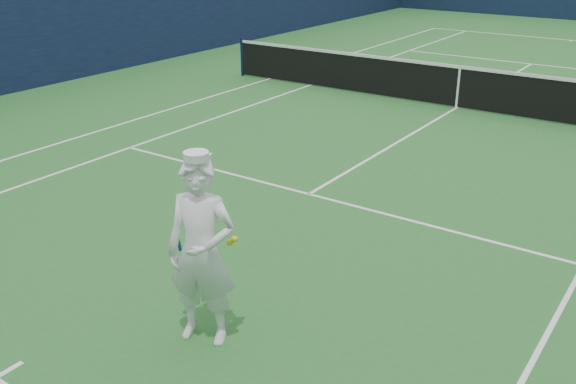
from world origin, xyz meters
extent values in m
plane|color=#266428|center=(0.00, 0.00, 0.00)|extent=(80.00, 80.00, 0.00)
cube|color=white|center=(0.00, 11.88, 0.00)|extent=(11.03, 0.06, 0.01)
cube|color=white|center=(-5.49, 0.00, 0.00)|extent=(0.06, 23.83, 0.01)
cube|color=white|center=(-4.12, 0.00, 0.00)|extent=(0.06, 23.77, 0.01)
cube|color=white|center=(0.00, 6.40, 0.00)|extent=(8.23, 0.06, 0.01)
cube|color=white|center=(0.00, -6.40, 0.00)|extent=(8.23, 0.06, 0.01)
cube|color=white|center=(0.00, 0.00, 0.00)|extent=(0.06, 12.80, 0.01)
cube|color=white|center=(0.00, 11.73, 0.00)|extent=(0.06, 0.30, 0.01)
cube|color=white|center=(0.00, -11.73, 0.00)|extent=(0.06, 0.30, 0.01)
cylinder|color=#141E4C|center=(-6.40, 0.00, 0.54)|extent=(0.09, 0.09, 1.07)
cube|color=black|center=(0.00, 0.00, 0.50)|extent=(12.79, 0.02, 0.92)
cube|color=white|center=(0.00, 0.00, 0.97)|extent=(12.79, 0.04, 0.07)
cube|color=white|center=(0.00, 0.00, 0.47)|extent=(0.05, 0.03, 0.94)
imported|color=white|center=(1.20, -10.23, 0.98)|extent=(0.83, 0.68, 1.97)
cylinder|color=white|center=(1.20, -10.23, 1.99)|extent=(0.24, 0.24, 0.08)
cube|color=white|center=(1.15, -10.11, 1.96)|extent=(0.20, 0.15, 0.02)
cylinder|color=navy|center=(0.91, -10.25, 1.02)|extent=(0.06, 0.10, 0.22)
cube|color=#1E5AA4|center=(0.91, -10.19, 0.84)|extent=(0.03, 0.03, 0.14)
torus|color=#1E5AA4|center=(0.87, -10.14, 0.64)|extent=(0.31, 0.19, 0.29)
cube|color=beige|center=(0.87, -10.14, 0.64)|extent=(0.21, 0.08, 0.30)
sphere|color=#D1DD19|center=(1.41, -10.05, 1.08)|extent=(0.07, 0.07, 0.07)
sphere|color=#D1DD19|center=(1.45, -10.02, 1.11)|extent=(0.07, 0.07, 0.07)
camera|label=1|loc=(5.07, -14.36, 3.94)|focal=40.00mm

